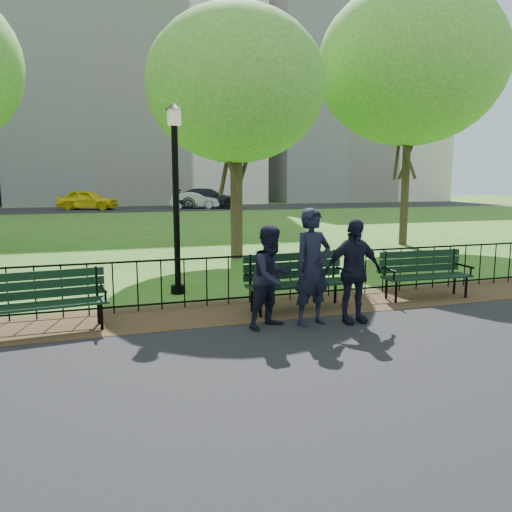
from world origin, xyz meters
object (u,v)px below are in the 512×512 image
object	(u,v)px
park_bench_left_a	(45,295)
park_bench_right_a	(424,269)
sedan_dark	(209,198)
park_bench_main	(284,274)
tree_near_e	(236,86)
tree_mid_e	(410,65)
person_right	(353,271)
taxi	(88,200)
person_mid	(272,277)
person_left	(313,267)
sedan_silver	(195,200)
lamppost	(176,192)

from	to	relation	value
park_bench_left_a	park_bench_right_a	bearing A→B (deg)	-5.30
park_bench_left_a	sedan_dark	size ratio (longest dim) A/B	0.32
park_bench_main	tree_near_e	distance (m)	7.47
park_bench_main	park_bench_right_a	bearing A→B (deg)	-0.45
park_bench_right_a	tree_mid_e	distance (m)	10.08
person_right	taxi	size ratio (longest dim) A/B	0.36
park_bench_main	sedan_dark	bearing A→B (deg)	75.74
park_bench_right_a	person_mid	distance (m)	3.58
person_left	sedan_dark	xyz separation A→B (m)	(6.17, 33.76, -0.09)
park_bench_right_a	tree_mid_e	xyz separation A→B (m)	(4.48, 7.14, 5.52)
tree_mid_e	person_right	bearing A→B (deg)	-128.81
sedan_dark	sedan_silver	bearing A→B (deg)	107.37
person_right	park_bench_right_a	bearing A→B (deg)	27.85
park_bench_right_a	person_right	distance (m)	2.42
person_mid	sedan_dark	size ratio (longest dim) A/B	0.28
lamppost	sedan_dark	bearing A→B (deg)	75.87
taxi	sedan_silver	world-z (taller)	taxi
park_bench_main	sedan_dark	xyz separation A→B (m)	(6.30, 32.92, 0.16)
park_bench_right_a	park_bench_left_a	bearing A→B (deg)	-176.07
park_bench_left_a	taxi	bearing A→B (deg)	82.86
lamppost	person_left	xyz separation A→B (m)	(1.61, -2.85, -1.09)
park_bench_left_a	tree_mid_e	xyz separation A→B (m)	(11.17, 7.25, 5.52)
tree_mid_e	sedan_silver	bearing A→B (deg)	94.97
tree_mid_e	taxi	distance (m)	28.97
park_bench_right_a	tree_near_e	bearing A→B (deg)	111.45
person_mid	taxi	world-z (taller)	taxi
lamppost	taxi	size ratio (longest dim) A/B	0.80
park_bench_left_a	person_mid	world-z (taller)	person_mid
taxi	sedan_silver	size ratio (longest dim) A/B	1.14
person_right	sedan_dark	xyz separation A→B (m)	(5.52, 33.86, -0.00)
lamppost	tree_near_e	distance (m)	5.55
tree_mid_e	person_mid	bearing A→B (deg)	-134.40
park_bench_main	sedan_dark	world-z (taller)	sedan_dark
taxi	sedan_silver	xyz separation A→B (m)	(8.42, -0.81, -0.12)
lamppost	sedan_dark	world-z (taller)	lamppost
tree_near_e	lamppost	bearing A→B (deg)	-120.42
person_right	taxi	xyz separation A→B (m)	(-4.02, 34.65, -0.03)
person_left	sedan_silver	bearing A→B (deg)	68.76
tree_near_e	taxi	bearing A→B (deg)	98.60
park_bench_main	taxi	distance (m)	33.87
park_bench_main	person_left	xyz separation A→B (m)	(0.14, -0.84, 0.25)
person_mid	person_right	size ratio (longest dim) A/B	0.95
park_bench_right_a	lamppost	xyz separation A→B (m)	(-4.41, 1.86, 1.45)
sedan_dark	person_left	bearing A→B (deg)	-173.82
lamppost	park_bench_right_a	bearing A→B (deg)	-22.86
sedan_silver	lamppost	bearing A→B (deg)	-173.66
sedan_silver	person_mid	bearing A→B (deg)	-171.09
park_bench_left_a	sedan_silver	xyz separation A→B (m)	(8.94, 32.86, 0.12)
person_right	sedan_dark	size ratio (longest dim) A/B	0.29
park_bench_left_a	lamppost	world-z (taller)	lamppost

